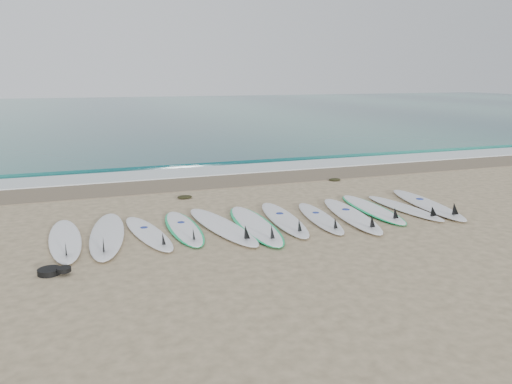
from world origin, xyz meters
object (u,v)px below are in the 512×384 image
object	(u,v)px
surfboard_0	(65,240)
leash_coil	(53,271)
surfboard_6	(285,219)
surfboard_11	(428,204)

from	to	relation	value
surfboard_0	leash_coil	xyz separation A→B (m)	(-0.15, -1.38, -0.01)
surfboard_0	leash_coil	world-z (taller)	surfboard_0
surfboard_0	leash_coil	bearing A→B (deg)	-98.42
surfboard_6	leash_coil	size ratio (longest dim) A/B	5.65
leash_coil	surfboard_0	bearing A→B (deg)	83.71
surfboard_6	surfboard_11	distance (m)	3.35
surfboard_11	leash_coil	world-z (taller)	surfboard_11
surfboard_0	leash_coil	size ratio (longest dim) A/B	5.54
surfboard_6	leash_coil	xyz separation A→B (m)	(-4.13, -1.28, -0.01)
surfboard_6	leash_coil	distance (m)	4.32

